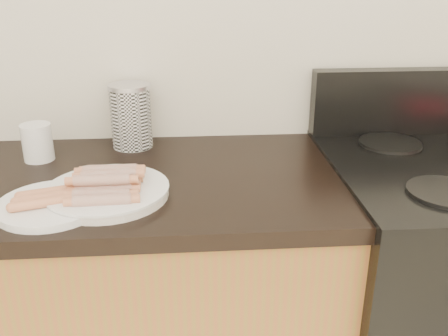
{
  "coord_description": "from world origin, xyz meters",
  "views": [
    {
      "loc": [
        0.02,
        0.51,
        1.4
      ],
      "look_at": [
        0.1,
        1.62,
        0.95
      ],
      "focal_mm": 40.0,
      "sensor_mm": 36.0,
      "label": 1
    }
  ],
  "objects": [
    {
      "name": "wall_back",
      "position": [
        0.0,
        2.0,
        1.3
      ],
      "size": [
        4.0,
        0.04,
        2.6
      ],
      "primitive_type": "cube",
      "color": "silver",
      "rests_on": "ground"
    },
    {
      "name": "stove",
      "position": [
        0.78,
        1.68,
        0.46
      ],
      "size": [
        0.76,
        0.65,
        0.91
      ],
      "color": "black",
      "rests_on": "floor"
    },
    {
      "name": "stove_panel",
      "position": [
        0.78,
        1.96,
        1.01
      ],
      "size": [
        0.76,
        0.06,
        0.2
      ],
      "primitive_type": "cube",
      "color": "black",
      "rests_on": "stove"
    },
    {
      "name": "burner_near_left",
      "position": [
        0.61,
        1.51,
        0.92
      ],
      "size": [
        0.18,
        0.18,
        0.01
      ],
      "primitive_type": "cylinder",
      "color": "black",
      "rests_on": "stove"
    },
    {
      "name": "burner_far_left",
      "position": [
        0.61,
        1.84,
        0.92
      ],
      "size": [
        0.18,
        0.18,
        0.01
      ],
      "primitive_type": "cylinder",
      "color": "black",
      "rests_on": "stove"
    },
    {
      "name": "main_plate",
      "position": [
        -0.17,
        1.57,
        0.91
      ],
      "size": [
        0.34,
        0.34,
        0.02
      ],
      "primitive_type": "cylinder",
      "rotation": [
        0.0,
        0.0,
        -0.21
      ],
      "color": "silver",
      "rests_on": "counter_slab"
    },
    {
      "name": "side_plate",
      "position": [
        -0.29,
        1.52,
        0.91
      ],
      "size": [
        0.31,
        0.31,
        0.02
      ],
      "primitive_type": "cylinder",
      "rotation": [
        0.0,
        0.0,
        -0.38
      ],
      "color": "silver",
      "rests_on": "counter_slab"
    },
    {
      "name": "hotdog_pile",
      "position": [
        -0.17,
        1.57,
        0.94
      ],
      "size": [
        0.12,
        0.2,
        0.05
      ],
      "rotation": [
        0.0,
        0.0,
        -0.01
      ],
      "color": "maroon",
      "rests_on": "main_plate"
    },
    {
      "name": "plain_sausages",
      "position": [
        -0.29,
        1.52,
        0.93
      ],
      "size": [
        0.14,
        0.12,
        0.02
      ],
      "rotation": [
        0.0,
        0.0,
        0.3
      ],
      "color": "#DF6D44",
      "rests_on": "side_plate"
    },
    {
      "name": "canister",
      "position": [
        -0.15,
        1.92,
        0.99
      ],
      "size": [
        0.12,
        0.12,
        0.19
      ],
      "rotation": [
        0.0,
        0.0,
        -0.37
      ],
      "color": "white",
      "rests_on": "counter_slab"
    },
    {
      "name": "mug",
      "position": [
        -0.39,
        1.83,
        0.95
      ],
      "size": [
        0.1,
        0.1,
        0.1
      ],
      "primitive_type": "cylinder",
      "rotation": [
        0.0,
        0.0,
        -0.32
      ],
      "color": "white",
      "rests_on": "counter_slab"
    }
  ]
}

